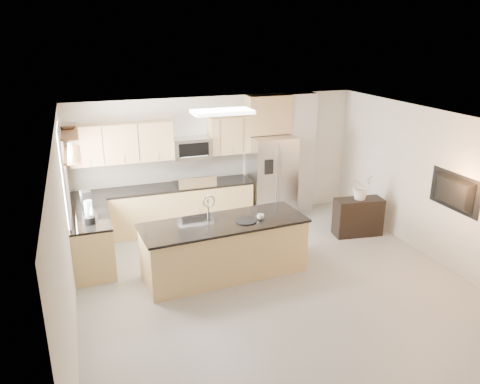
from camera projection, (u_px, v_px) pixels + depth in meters
name	position (u px, v px, depth m)	size (l,w,h in m)	color
floor	(279.00, 290.00, 7.29)	(6.50, 6.50, 0.00)	gray
ceiling	(284.00, 125.00, 6.45)	(6.00, 6.50, 0.02)	white
wall_back	(218.00, 159.00, 9.77)	(6.00, 0.02, 2.60)	silver
wall_front	(438.00, 345.00, 3.97)	(6.00, 0.02, 2.60)	silver
wall_left	(65.00, 242.00, 5.93)	(0.02, 6.50, 2.60)	silver
wall_right	(446.00, 191.00, 7.81)	(0.02, 6.50, 2.60)	silver
back_counter	(165.00, 208.00, 9.37)	(3.55, 0.66, 1.44)	#D2B774
left_counter	(92.00, 240.00, 7.96)	(0.66, 1.50, 0.92)	#D2B774
range	(195.00, 204.00, 9.56)	(0.76, 0.64, 1.14)	black
upper_cabinets	(155.00, 140.00, 9.04)	(3.50, 0.33, 0.75)	tan
microwave	(192.00, 148.00, 9.29)	(0.76, 0.40, 0.40)	silver
refrigerator	(271.00, 178.00, 9.90)	(0.92, 0.78, 1.78)	silver
partition_column	(300.00, 153.00, 10.21)	(0.60, 0.30, 2.60)	beige
window	(65.00, 175.00, 7.48)	(0.04, 1.15, 1.65)	white
shelf_lower	(71.00, 155.00, 7.51)	(0.30, 1.20, 0.04)	brown
shelf_upper	(68.00, 132.00, 7.39)	(0.30, 1.20, 0.04)	brown
ceiling_fixture	(222.00, 112.00, 7.76)	(1.00, 0.50, 0.06)	white
island	(224.00, 248.00, 7.66)	(2.74, 1.15, 1.35)	#D2B774
credenza	(358.00, 217.00, 9.19)	(0.93, 0.39, 0.74)	black
cup	(260.00, 217.00, 7.60)	(0.12, 0.12, 0.09)	white
platter	(246.00, 221.00, 7.52)	(0.34, 0.34, 0.02)	black
blender	(89.00, 214.00, 7.40)	(0.17, 0.17, 0.39)	black
kettle	(92.00, 211.00, 7.68)	(0.19, 0.19, 0.24)	silver
coffee_maker	(86.00, 200.00, 8.09)	(0.19, 0.22, 0.31)	black
bowl	(67.00, 126.00, 7.52)	(0.42, 0.42, 0.10)	silver
flower_vase	(361.00, 181.00, 8.97)	(0.65, 0.57, 0.72)	white
television	(451.00, 192.00, 7.59)	(1.08, 0.14, 0.62)	black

